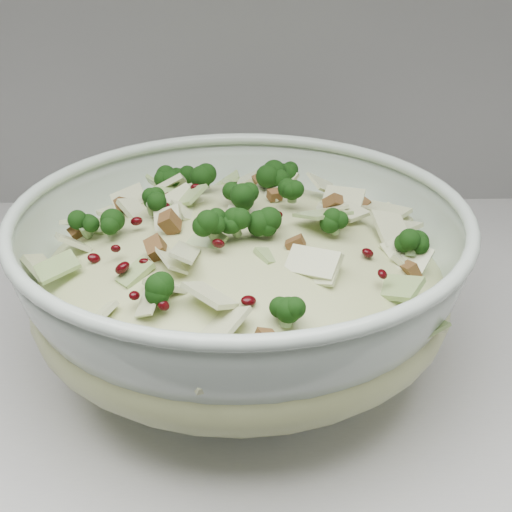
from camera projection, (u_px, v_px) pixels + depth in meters
The scene contains 2 objects.
mixing_bowl at pixel (241, 284), 0.63m from camera, with size 0.45×0.45×0.16m.
salad at pixel (241, 259), 0.62m from camera, with size 0.43×0.43×0.16m.
Camera 1 is at (0.24, 1.06, 1.30)m, focal length 50.00 mm.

